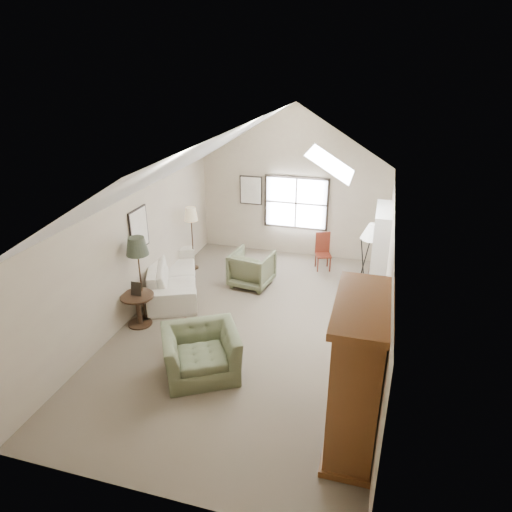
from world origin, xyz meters
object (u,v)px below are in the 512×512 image
(side_table, at_px, (139,310))
(armchair_far, at_px, (252,269))
(armchair_near, at_px, (201,353))
(side_chair, at_px, (323,252))
(armoire, at_px, (357,375))
(sofa, at_px, (173,274))
(coffee_table, at_px, (193,338))

(side_table, bearing_deg, armchair_far, 53.69)
(armchair_near, relative_size, side_table, 1.87)
(armchair_near, relative_size, side_chair, 1.30)
(armoire, xyz_separation_m, side_chair, (-1.19, 5.55, -0.62))
(sofa, distance_m, armchair_far, 1.84)
(side_chair, bearing_deg, armoire, -96.95)
(side_table, xyz_separation_m, side_chair, (3.19, 3.64, 0.14))
(sofa, distance_m, coffee_table, 2.48)
(armoire, distance_m, side_table, 4.84)
(armoire, relative_size, armchair_far, 2.37)
(side_table, height_order, side_chair, side_chair)
(coffee_table, bearing_deg, armoire, -25.67)
(sofa, relative_size, side_chair, 2.78)
(side_chair, bearing_deg, armchair_near, -125.42)
(sofa, relative_size, armchair_far, 2.86)
(armoire, height_order, armchair_far, armoire)
(coffee_table, bearing_deg, sofa, 123.41)
(armchair_near, bearing_deg, armoire, -46.86)
(armchair_near, distance_m, side_chair, 4.95)
(side_table, bearing_deg, armoire, -23.60)
(armoire, distance_m, sofa, 5.66)
(armoire, distance_m, armchair_far, 5.05)
(sofa, height_order, armchair_near, armchair_near)
(armchair_far, distance_m, side_chair, 2.00)
(armchair_near, distance_m, side_table, 2.11)
(armoire, height_order, side_table, armoire)
(armoire, xyz_separation_m, armchair_far, (-2.68, 4.22, -0.68))
(sofa, xyz_separation_m, armchair_far, (1.70, 0.71, 0.03))
(sofa, bearing_deg, armchair_far, -91.43)
(side_chair, bearing_deg, armchair_far, -157.45)
(coffee_table, height_order, side_table, side_table)
(armchair_far, bearing_deg, side_table, 62.15)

